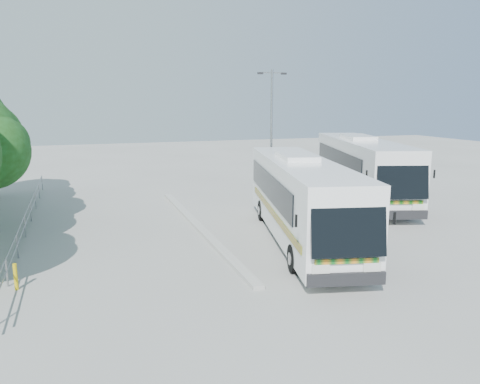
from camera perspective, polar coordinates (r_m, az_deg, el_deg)
name	(u,v)px	position (r m, az deg, el deg)	size (l,w,h in m)	color
ground	(258,234)	(21.49, 2.20, -5.20)	(100.00, 100.00, 0.00)	#A7A7A1
kerb_divider	(198,226)	(22.63, -5.11, -4.19)	(0.40, 16.00, 0.15)	#B2B2AD
railing	(27,216)	(23.92, -24.58, -2.70)	(0.06, 22.00, 1.00)	gray
coach_main	(301,197)	(20.45, 7.43, -0.61)	(5.27, 12.79, 3.48)	white
coach_adjacent	(362,167)	(29.68, 14.62, 2.96)	(6.34, 13.44, 3.68)	white
lamppost	(271,126)	(31.01, 3.85, 8.07)	(1.96, 0.30, 7.99)	#989BA0
bollard	(16,277)	(16.92, -25.68, -9.30)	(0.12, 0.12, 0.88)	gold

